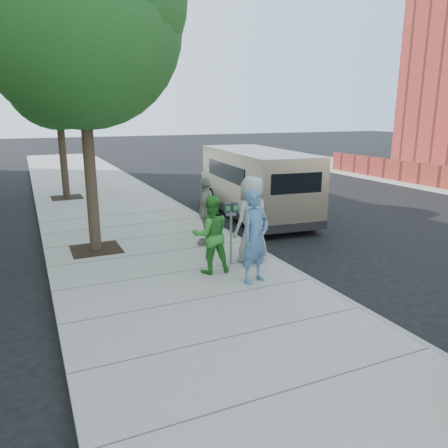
{
  "coord_description": "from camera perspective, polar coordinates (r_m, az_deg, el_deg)",
  "views": [
    {
      "loc": [
        -3.71,
        -8.46,
        3.48
      ],
      "look_at": [
        0.16,
        0.02,
        1.1
      ],
      "focal_mm": 35.0,
      "sensor_mm": 36.0,
      "label": 1
    }
  ],
  "objects": [
    {
      "name": "person_gray_shirt",
      "position": [
        9.89,
        3.68,
        0.58
      ],
      "size": [
        1.12,
        0.92,
        1.97
      ],
      "primitive_type": "imported",
      "rotation": [
        0.0,
        0.0,
        3.49
      ],
      "color": "#A5A5A7",
      "rests_on": "sidewalk"
    },
    {
      "name": "sidewalk",
      "position": [
        9.52,
        -6.33,
        -6.74
      ],
      "size": [
        5.0,
        60.0,
        0.15
      ],
      "primitive_type": "cube",
      "color": "gray",
      "rests_on": "ground"
    },
    {
      "name": "person_striped_polo",
      "position": [
        11.24,
        -2.38,
        1.73
      ],
      "size": [
        0.94,
        1.1,
        1.77
      ],
      "primitive_type": "imported",
      "rotation": [
        0.0,
        0.0,
        4.11
      ],
      "color": "gray",
      "rests_on": "sidewalk"
    },
    {
      "name": "person_green_shirt",
      "position": [
        9.23,
        -1.72,
        -1.36
      ],
      "size": [
        0.88,
        0.72,
        1.67
      ],
      "primitive_type": "imported",
      "rotation": [
        0.0,
        0.0,
        3.03
      ],
      "color": "#328E2E",
      "rests_on": "sidewalk"
    },
    {
      "name": "parking_meter",
      "position": [
        9.66,
        0.92,
        0.53
      ],
      "size": [
        0.3,
        0.13,
        1.42
      ],
      "rotation": [
        0.0,
        0.0,
        -0.1
      ],
      "color": "gray",
      "rests_on": "sidewalk"
    },
    {
      "name": "person_officer",
      "position": [
        8.7,
        4.09,
        -1.67
      ],
      "size": [
        0.8,
        0.65,
        1.88
      ],
      "primitive_type": "imported",
      "rotation": [
        0.0,
        0.0,
        0.34
      ],
      "color": "#476E98",
      "rests_on": "sidewalk"
    },
    {
      "name": "tree_near",
      "position": [
        11.16,
        -18.23,
        24.33
      ],
      "size": [
        4.62,
        4.6,
        7.53
      ],
      "color": "black",
      "rests_on": "sidewalk"
    },
    {
      "name": "curb_face",
      "position": [
        10.48,
        6.47,
        -4.74
      ],
      "size": [
        0.12,
        60.0,
        0.16
      ],
      "primitive_type": "cube",
      "color": "gray",
      "rests_on": "ground"
    },
    {
      "name": "ground",
      "position": [
        9.88,
        -0.77,
        -6.32
      ],
      "size": [
        120.0,
        120.0,
        0.0
      ],
      "primitive_type": "plane",
      "color": "black",
      "rests_on": "ground"
    },
    {
      "name": "van",
      "position": [
        14.84,
        4.08,
        5.47
      ],
      "size": [
        2.59,
        6.29,
        2.28
      ],
      "rotation": [
        0.0,
        0.0,
        -0.1
      ],
      "color": "#C7B08E",
      "rests_on": "ground"
    },
    {
      "name": "tree_far",
      "position": [
        18.58,
        -20.98,
        17.76
      ],
      "size": [
        3.92,
        3.8,
        6.49
      ],
      "color": "black",
      "rests_on": "sidewalk"
    }
  ]
}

